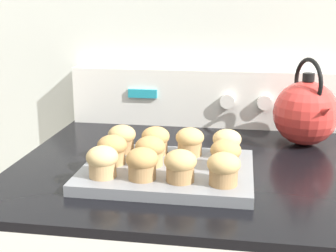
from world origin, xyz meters
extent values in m
cube|color=silver|center=(0.00, 0.74, 1.20)|extent=(8.00, 0.05, 2.40)
cube|color=black|center=(0.00, 0.37, 0.90)|extent=(0.78, 0.69, 0.02)
cube|color=white|center=(0.00, 0.69, 0.99)|extent=(0.76, 0.05, 0.16)
cube|color=teal|center=(-0.17, 0.65, 1.00)|extent=(0.08, 0.01, 0.02)
cylinder|color=white|center=(0.07, 0.65, 0.99)|extent=(0.04, 0.02, 0.04)
cylinder|color=white|center=(0.17, 0.65, 0.99)|extent=(0.04, 0.02, 0.04)
cylinder|color=white|center=(0.27, 0.65, 0.99)|extent=(0.04, 0.02, 0.04)
cube|color=slate|center=(-0.04, 0.27, 0.92)|extent=(0.35, 0.27, 0.02)
cylinder|color=tan|center=(-0.15, 0.19, 0.95)|extent=(0.05, 0.05, 0.03)
ellipsoid|color=tan|center=(-0.15, 0.19, 0.97)|extent=(0.06, 0.06, 0.04)
cylinder|color=#A37A4C|center=(-0.07, 0.19, 0.95)|extent=(0.05, 0.05, 0.03)
ellipsoid|color=#B2844C|center=(-0.07, 0.19, 0.97)|extent=(0.06, 0.06, 0.04)
cylinder|color=#A37A4C|center=(0.00, 0.19, 0.95)|extent=(0.05, 0.05, 0.03)
ellipsoid|color=tan|center=(0.00, 0.19, 0.97)|extent=(0.06, 0.06, 0.04)
cylinder|color=#A37A4C|center=(0.08, 0.19, 0.95)|extent=(0.05, 0.05, 0.03)
ellipsoid|color=tan|center=(0.08, 0.19, 0.97)|extent=(0.06, 0.06, 0.04)
cylinder|color=tan|center=(-0.15, 0.27, 0.95)|extent=(0.05, 0.05, 0.03)
ellipsoid|color=#B2844C|center=(-0.15, 0.27, 0.97)|extent=(0.06, 0.06, 0.04)
cylinder|color=tan|center=(-0.07, 0.27, 0.95)|extent=(0.05, 0.05, 0.03)
ellipsoid|color=#B2844C|center=(-0.07, 0.27, 0.97)|extent=(0.06, 0.06, 0.04)
cylinder|color=tan|center=(0.08, 0.27, 0.95)|extent=(0.05, 0.05, 0.03)
ellipsoid|color=tan|center=(0.08, 0.27, 0.97)|extent=(0.06, 0.06, 0.04)
cylinder|color=#A37A4C|center=(-0.15, 0.35, 0.95)|extent=(0.05, 0.05, 0.03)
ellipsoid|color=tan|center=(-0.15, 0.35, 0.97)|extent=(0.06, 0.06, 0.04)
cylinder|color=#A37A4C|center=(-0.08, 0.34, 0.95)|extent=(0.05, 0.05, 0.03)
ellipsoid|color=tan|center=(-0.08, 0.34, 0.97)|extent=(0.06, 0.06, 0.04)
cylinder|color=tan|center=(0.00, 0.35, 0.95)|extent=(0.05, 0.05, 0.03)
ellipsoid|color=tan|center=(0.00, 0.35, 0.97)|extent=(0.06, 0.06, 0.04)
cylinder|color=#A37A4C|center=(0.08, 0.35, 0.95)|extent=(0.05, 0.05, 0.03)
ellipsoid|color=tan|center=(0.08, 0.35, 0.97)|extent=(0.06, 0.06, 0.04)
sphere|color=red|center=(0.27, 0.54, 0.99)|extent=(0.16, 0.16, 0.16)
cylinder|color=black|center=(0.27, 0.54, 1.08)|extent=(0.03, 0.03, 0.02)
cone|color=red|center=(0.30, 0.47, 1.01)|extent=(0.06, 0.08, 0.06)
torus|color=black|center=(0.27, 0.54, 1.07)|extent=(0.06, 0.12, 0.12)
camera|label=1|loc=(0.11, -0.63, 1.27)|focal=50.00mm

